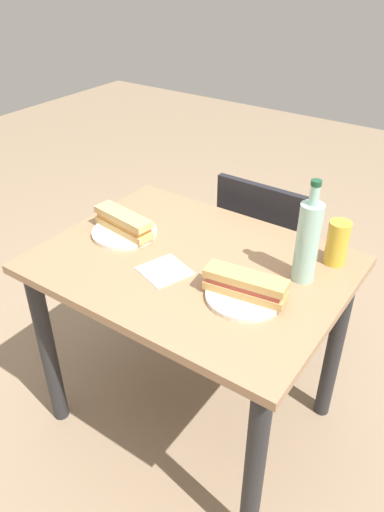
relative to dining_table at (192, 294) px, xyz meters
name	(u,v)px	position (x,y,z in m)	size (l,w,h in m)	color
ground_plane	(192,412)	(0.00, 0.00, -0.62)	(8.00, 8.00, 0.00)	#8C755B
dining_table	(192,294)	(0.00, 0.00, 0.00)	(0.99, 0.75, 0.75)	#997251
chair_far	(266,253)	(0.00, 0.57, -0.14)	(0.40, 0.40, 0.85)	black
plate_near	(124,232)	(-0.30, 0.01, 0.14)	(0.23, 0.23, 0.01)	silver
baguette_sandwich_near	(124,222)	(-0.30, 0.01, 0.18)	(0.25, 0.10, 0.07)	tan
knife_near	(133,223)	(-0.30, 0.06, 0.15)	(0.18, 0.04, 0.01)	silver
plate_far	(244,296)	(0.24, -0.07, 0.14)	(0.23, 0.23, 0.01)	silver
baguette_sandwich_far	(245,284)	(0.24, -0.07, 0.18)	(0.25, 0.10, 0.07)	tan
knife_far	(247,283)	(0.22, -0.02, 0.15)	(0.17, 0.07, 0.01)	silver
water_bottle	(308,241)	(0.34, 0.12, 0.27)	(0.07, 0.07, 0.33)	#99C6B7
beer_glass	(337,243)	(0.39, 0.26, 0.21)	(0.07, 0.07, 0.15)	gold
paper_napkin	(165,271)	(-0.04, -0.10, 0.14)	(0.14, 0.14, 0.00)	white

